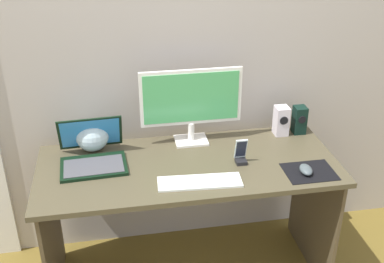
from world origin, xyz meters
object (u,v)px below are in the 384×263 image
at_px(monitor, 191,102).
at_px(laptop, 93,155).
at_px(keyboard_external, 200,182).
at_px(mouse, 306,170).
at_px(phone_in_dock, 241,155).
at_px(speaker_near_monitor, 281,121).
at_px(speaker_right, 299,120).
at_px(fishbowl, 92,135).

distance_m(monitor, laptop, 0.59).
bearing_deg(laptop, monitor, 14.25).
bearing_deg(keyboard_external, monitor, 89.59).
height_order(mouse, phone_in_dock, phone_in_dock).
bearing_deg(phone_in_dock, speaker_near_monitor, 41.21).
height_order(speaker_right, keyboard_external, speaker_right).
bearing_deg(fishbowl, laptop, -90.08).
distance_m(speaker_right, laptop, 1.18).
bearing_deg(speaker_right, mouse, -106.39).
relative_size(monitor, phone_in_dock, 4.02).
relative_size(laptop, mouse, 3.48).
bearing_deg(keyboard_external, mouse, 3.10).
xyz_separation_m(keyboard_external, mouse, (0.54, -0.01, 0.02)).
xyz_separation_m(monitor, laptop, (-0.54, -0.14, -0.20)).
distance_m(monitor, phone_in_dock, 0.40).
bearing_deg(laptop, keyboard_external, -29.10).
relative_size(speaker_near_monitor, mouse, 1.70).
height_order(speaker_near_monitor, mouse, speaker_near_monitor).
relative_size(laptop, phone_in_dock, 2.54).
bearing_deg(mouse, laptop, 169.74).
xyz_separation_m(speaker_near_monitor, laptop, (-1.06, -0.14, -0.04)).
bearing_deg(phone_in_dock, laptop, 169.96).
bearing_deg(mouse, speaker_right, 78.85).
bearing_deg(phone_in_dock, speaker_right, 32.89).
height_order(speaker_right, phone_in_dock, speaker_right).
bearing_deg(laptop, speaker_near_monitor, 7.38).
xyz_separation_m(fishbowl, keyboard_external, (0.51, -0.43, -0.08)).
bearing_deg(mouse, monitor, 145.08).
xyz_separation_m(speaker_right, phone_in_dock, (-0.42, -0.27, -0.03)).
bearing_deg(monitor, mouse, -40.16).
distance_m(speaker_near_monitor, laptop, 1.07).
distance_m(speaker_right, keyboard_external, 0.79).
bearing_deg(speaker_right, phone_in_dock, -147.11).
bearing_deg(phone_in_dock, mouse, -28.15).
relative_size(monitor, speaker_near_monitor, 3.26).
distance_m(keyboard_external, mouse, 0.54).
relative_size(keyboard_external, mouse, 4.06).
height_order(fishbowl, mouse, fishbowl).
relative_size(speaker_right, phone_in_dock, 1.18).
bearing_deg(monitor, speaker_near_monitor, 0.05).
bearing_deg(monitor, keyboard_external, -94.26).
distance_m(monitor, keyboard_external, 0.48).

